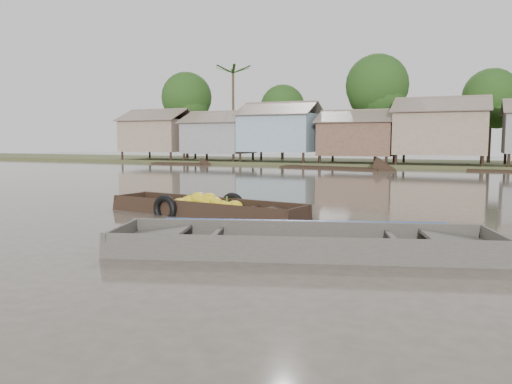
% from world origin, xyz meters
% --- Properties ---
extents(ground, '(120.00, 120.00, 0.00)m').
position_xyz_m(ground, '(0.00, 0.00, 0.00)').
color(ground, '#4B4539').
rests_on(ground, ground).
extents(riverbank, '(120.00, 12.47, 10.22)m').
position_xyz_m(riverbank, '(3.03, 31.86, 3.07)').
color(riverbank, '#384723').
rests_on(riverbank, ground).
extents(banana_boat, '(6.24, 2.40, 0.86)m').
position_xyz_m(banana_boat, '(-2.29, 1.20, 0.19)').
color(banana_boat, black).
rests_on(banana_boat, ground).
extents(viewer_boat, '(7.46, 3.96, 0.58)m').
position_xyz_m(viewer_boat, '(1.82, -2.24, 0.05)').
color(viewer_boat, '#3F3B35').
rests_on(viewer_boat, ground).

